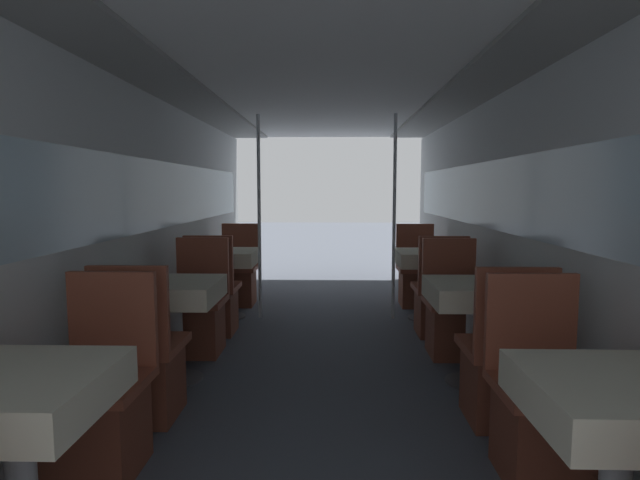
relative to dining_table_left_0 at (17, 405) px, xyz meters
name	(u,v)px	position (x,y,z in m)	size (l,w,h in m)	color
wall_left	(130,225)	(-0.40, 2.04, 0.51)	(0.05, 8.40, 2.18)	silver
wall_right	(521,226)	(2.55, 2.04, 0.51)	(0.05, 8.40, 2.18)	silver
ceiling_panel	(324,75)	(1.08, 2.04, 1.61)	(2.95, 8.40, 0.07)	white
dining_table_left_0	(17,405)	(0.00, 0.00, 0.00)	(0.64, 0.64, 0.74)	#4C4C51
chair_left_far_0	(100,413)	(0.00, 0.62, -0.32)	(0.46, 0.46, 0.97)	brown
dining_table_left_1	(174,297)	(0.00, 1.81, 0.00)	(0.64, 0.64, 0.74)	#4C4C51
chair_left_near_1	(144,371)	(0.00, 1.19, -0.32)	(0.46, 0.46, 0.97)	brown
chair_left_far_1	(198,318)	(0.00, 2.43, -0.32)	(0.46, 0.46, 0.97)	brown
dining_table_left_2	(227,261)	(0.00, 3.61, 0.00)	(0.64, 0.64, 0.74)	#4C4C51
chair_left_near_2	(214,303)	(0.00, 2.99, -0.32)	(0.46, 0.46, 0.97)	brown
chair_left_far_2	(238,280)	(0.00, 4.23, -0.32)	(0.46, 0.46, 0.97)	brown
support_pole_left_2	(259,218)	(0.36, 3.61, 0.47)	(0.04, 0.04, 2.18)	silver
dining_table_right_0	(620,411)	(2.16, 0.00, 0.00)	(0.64, 0.64, 0.74)	#4C4C51
chair_right_far_0	(542,418)	(2.16, 0.62, -0.32)	(0.46, 0.46, 0.97)	brown
dining_table_right_1	(474,299)	(2.16, 1.81, 0.00)	(0.64, 0.64, 0.74)	#4C4C51
chair_right_near_1	(502,375)	(2.16, 1.19, -0.32)	(0.46, 0.46, 0.97)	brown
chair_right_far_1	(452,320)	(2.16, 2.43, -0.32)	(0.46, 0.46, 0.97)	brown
dining_table_right_2	(427,262)	(2.16, 3.61, 0.00)	(0.64, 0.64, 0.74)	#4C4C51
chair_right_near_2	(438,305)	(2.16, 2.99, -0.32)	(0.46, 0.46, 0.97)	brown
chair_right_far_2	(417,281)	(2.16, 4.23, -0.32)	(0.46, 0.46, 0.97)	brown
support_pole_right_2	(394,218)	(1.80, 3.61, 0.47)	(0.04, 0.04, 2.18)	silver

